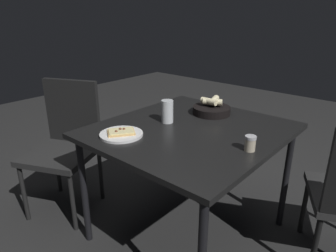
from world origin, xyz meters
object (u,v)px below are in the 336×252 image
object	(u,v)px
pepper_shaker	(250,144)
chair_near	(66,138)
pizza_plate	(121,134)
bread_basket	(211,109)
dining_table	(190,138)
beer_glass	(167,113)

from	to	relation	value
pepper_shaker	chair_near	world-z (taller)	chair_near
pizza_plate	pepper_shaker	distance (m)	0.68
bread_basket	chair_near	distance (m)	1.04
chair_near	pizza_plate	bearing A→B (deg)	177.40
chair_near	dining_table	bearing A→B (deg)	-160.49
pepper_shaker	dining_table	bearing A→B (deg)	-7.07
dining_table	pepper_shaker	distance (m)	0.42
dining_table	beer_glass	world-z (taller)	beer_glass
dining_table	beer_glass	bearing A→B (deg)	3.09
dining_table	pizza_plate	size ratio (longest dim) A/B	4.49
pizza_plate	dining_table	bearing A→B (deg)	-122.98
beer_glass	chair_near	size ratio (longest dim) A/B	0.15
beer_glass	chair_near	distance (m)	0.80
pepper_shaker	chair_near	distance (m)	1.32
beer_glass	pepper_shaker	world-z (taller)	beer_glass
bread_basket	pepper_shaker	bearing A→B (deg)	142.20
dining_table	beer_glass	distance (m)	0.21
bread_basket	pepper_shaker	size ratio (longest dim) A/B	3.22
beer_glass	pizza_plate	bearing A→B (deg)	81.39
pepper_shaker	pizza_plate	bearing A→B (deg)	24.78
pizza_plate	chair_near	xyz separation A→B (m)	(0.65, -0.03, -0.22)
dining_table	pepper_shaker	xyz separation A→B (m)	(-0.40, 0.05, 0.10)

